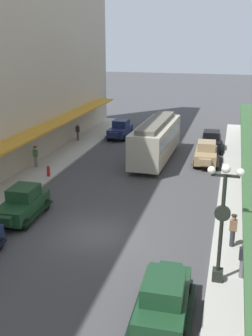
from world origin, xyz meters
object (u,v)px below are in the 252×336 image
Objects in this scene: parked_car_4 at (164,298)px; parked_car_5 at (211,140)px; pedestrian_4 at (233,230)px; pedestrian_5 at (244,138)px; parked_car_0 at (120,129)px; pedestrian_2 at (243,260)px; parked_car_2 at (23,203)px; lamp_post_with_clock at (222,219)px; pedestrian_1 at (78,132)px; parked_car_1 at (206,153)px; fire_hydrant at (48,171)px; streetcar at (156,138)px; pedestrian_0 at (36,157)px.

parked_car_4 is 24.27m from parked_car_5.
pedestrian_4 and pedestrian_5 have the same top height.
pedestrian_2 is at bearing -62.74° from parked_car_0.
parked_car_0 is 1.00× the size of parked_car_2.
lamp_post_with_clock reaches higher than parked_car_4.
parked_car_0 is 1.00× the size of parked_car_4.
parked_car_0 reaches higher than pedestrian_4.
parked_car_2 reaches higher than pedestrian_1.
parked_car_1 is 12.81m from fire_hydrant.
streetcar reaches higher than pedestrian_1.
parked_car_1 is at bearing -91.75° from parked_car_5.
parked_car_5 is 2.62× the size of pedestrian_2.
parked_car_4 is at bearing -50.48° from fire_hydrant.
parked_car_5 is 0.45× the size of streetcar.
parked_car_4 is 17.18m from fire_hydrant.
fire_hydrant is 2.64m from pedestrian_0.
pedestrian_0 is at bearing 137.11° from fire_hydrant.
parked_car_2 is at bearing 144.82° from parked_car_4.
pedestrian_0 reaches higher than fire_hydrant.
parked_car_4 reaches higher than pedestrian_2.
parked_car_5 is (0.14, 4.44, 0.00)m from parked_car_1.
parked_car_4 is at bearing -35.18° from parked_car_2.
parked_car_5 is 2.57× the size of pedestrian_4.
streetcar is at bearing -133.85° from parked_car_5.
parked_car_0 is at bearing 72.60° from pedestrian_0.
pedestrian_5 is at bearing 41.25° from fire_hydrant.
pedestrian_4 is (11.55, -20.63, 0.07)m from parked_car_0.
parked_car_4 is 1.00× the size of parked_car_5.
pedestrian_0 is 1.02× the size of pedestrian_1.
parked_car_5 is at bearing 89.55° from parked_car_4.
lamp_post_with_clock is 25.74m from pedestrian_1.
lamp_post_with_clock is 3.76m from pedestrian_4.
pedestrian_2 is 22.18m from pedestrian_5.
fire_hydrant is (-1.60, 6.68, -0.38)m from parked_car_2.
pedestrian_5 is at bearing 38.66° from streetcar.
parked_car_4 is 20.22m from streetcar.
parked_car_5 is 6.31m from streetcar.
pedestrian_2 is at bearing 50.13° from parked_car_4.
pedestrian_4 is at bearing -30.59° from pedestrian_0.
parked_car_0 is 2.57× the size of pedestrian_4.
parked_car_0 is 12.32m from pedestrian_5.
parked_car_2 reaches higher than pedestrian_2.
parked_car_5 is 0.83× the size of lamp_post_with_clock.
streetcar is (5.20, 13.19, 0.96)m from parked_car_2.
streetcar reaches higher than pedestrian_4.
lamp_post_with_clock is at bearing -39.14° from fire_hydrant.
parked_car_0 reaches higher than pedestrian_2.
parked_car_0 is at bearing 117.26° from pedestrian_2.
streetcar is at bearing 115.31° from pedestrian_4.
fire_hydrant is at bearing -136.22° from streetcar.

